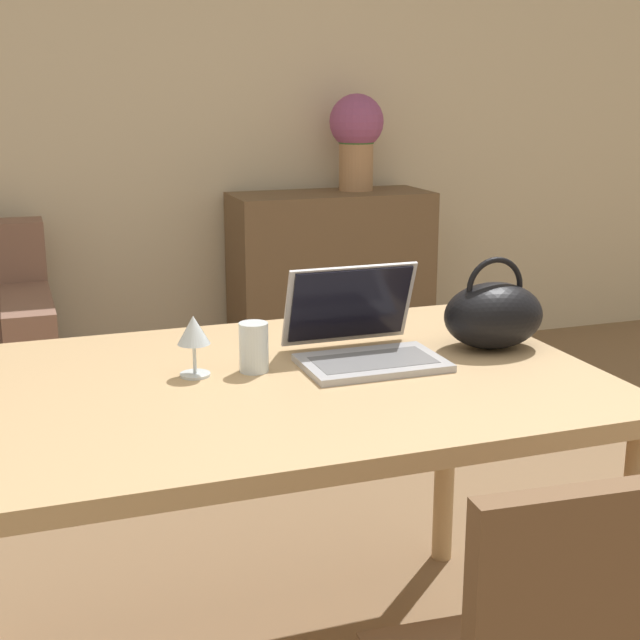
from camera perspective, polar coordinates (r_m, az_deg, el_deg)
wall_back at (r=4.41m, az=-11.42°, el=13.92°), size 10.00×0.06×2.70m
dining_table at (r=1.96m, az=-3.50°, el=-6.05°), size 1.45×0.95×0.78m
sideboard at (r=4.45m, az=0.69°, el=2.46°), size 0.98×0.40×0.89m
laptop at (r=2.06m, az=2.67°, el=-0.93°), size 0.32×0.29×0.21m
drinking_glass at (r=1.97m, az=-4.26°, el=-1.75°), size 0.07×0.07×0.11m
wine_glass at (r=1.94m, az=-8.09°, el=-0.86°), size 0.07×0.07×0.14m
handbag at (r=2.18m, az=11.04°, el=0.35°), size 0.25×0.19×0.22m
flower_vase at (r=4.45m, az=2.35°, el=11.86°), size 0.27×0.27×0.47m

